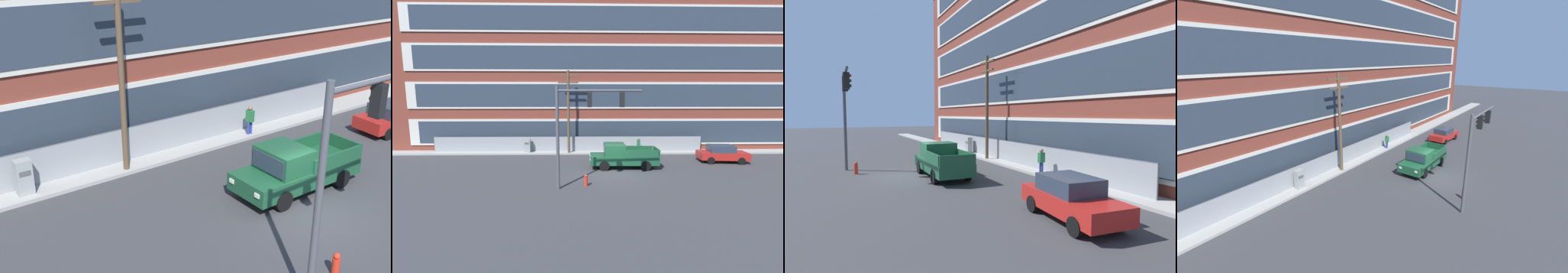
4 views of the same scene
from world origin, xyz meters
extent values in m
plane|color=#38383A|center=(0.00, 0.00, 0.00)|extent=(160.00, 160.00, 0.00)
cube|color=#9E9B93|center=(0.00, 7.83, 0.08)|extent=(80.00, 1.85, 0.16)
cube|color=brown|center=(2.50, 14.73, 9.76)|extent=(50.76, 11.95, 19.53)
cube|color=beige|center=(2.50, 8.69, 2.15)|extent=(46.70, 0.10, 2.81)
cube|color=#2D3844|center=(2.50, 8.63, 2.15)|extent=(44.67, 0.06, 2.34)
cube|color=beige|center=(2.50, 8.69, 6.05)|extent=(46.70, 0.10, 2.81)
cube|color=#2D3844|center=(2.50, 8.63, 6.05)|extent=(44.67, 0.06, 2.34)
cube|color=beige|center=(2.50, 8.69, 9.96)|extent=(46.70, 0.10, 2.81)
cube|color=#2D3844|center=(2.50, 8.63, 9.96)|extent=(44.67, 0.06, 2.34)
cube|color=beige|center=(2.50, 8.69, 13.87)|extent=(46.70, 0.10, 2.81)
cube|color=#2D3844|center=(2.50, 8.63, 13.87)|extent=(44.67, 0.06, 2.34)
cube|color=gray|center=(-3.81, 8.04, 0.85)|extent=(28.37, 0.04, 1.71)
cylinder|color=#4C4C51|center=(-17.99, 8.04, 0.85)|extent=(0.06, 0.06, 1.71)
cylinder|color=#4C4C51|center=(10.37, 8.04, 0.85)|extent=(0.06, 0.06, 1.71)
cylinder|color=#4C4C51|center=(-3.81, 8.04, 1.71)|extent=(28.37, 0.05, 0.05)
cylinder|color=#4C4C51|center=(-3.91, -3.41, 3.24)|extent=(0.20, 0.20, 6.47)
cylinder|color=#4C4C51|center=(-1.33, -3.41, 6.17)|extent=(5.16, 0.14, 0.14)
cube|color=black|center=(-1.92, -3.41, 5.62)|extent=(0.28, 0.32, 0.90)
cylinder|color=#4B0807|center=(-1.92, -3.23, 5.90)|extent=(0.04, 0.18, 0.18)
cylinder|color=#503E08|center=(-1.92, -3.23, 5.62)|extent=(0.04, 0.18, 0.18)
cylinder|color=green|center=(-1.92, -3.23, 5.34)|extent=(0.04, 0.18, 0.18)
cube|color=black|center=(0.06, -3.41, 5.62)|extent=(0.28, 0.32, 0.90)
cylinder|color=red|center=(0.06, -3.23, 5.90)|extent=(0.04, 0.18, 0.18)
cylinder|color=#503E08|center=(0.06, -3.23, 5.62)|extent=(0.04, 0.18, 0.18)
cylinder|color=#0A4011|center=(0.06, -3.23, 5.34)|extent=(0.04, 0.18, 0.18)
cube|color=#194C2D|center=(1.06, 1.73, 0.75)|extent=(5.57, 2.20, 0.70)
cube|color=#194C2D|center=(0.29, 1.74, 1.56)|extent=(1.70, 1.95, 0.92)
cube|color=#283342|center=(-0.56, 1.76, 1.56)|extent=(0.09, 1.72, 0.69)
cube|color=#194C2D|center=(2.29, 0.72, 1.38)|extent=(2.77, 0.17, 0.56)
cube|color=#194C2D|center=(2.32, 2.69, 1.38)|extent=(2.77, 0.17, 0.56)
cube|color=#194C2D|center=(3.79, 1.68, 1.38)|extent=(0.14, 2.01, 0.56)
cylinder|color=black|center=(-0.62, 0.79, 0.40)|extent=(0.80, 0.28, 0.80)
cylinder|color=black|center=(-0.58, 2.73, 0.40)|extent=(0.80, 0.28, 0.80)
cylinder|color=black|center=(2.70, 0.73, 0.40)|extent=(0.80, 0.28, 0.80)
cylinder|color=black|center=(2.74, 2.66, 0.40)|extent=(0.80, 0.28, 0.80)
cube|color=white|center=(-1.74, 1.05, 0.85)|extent=(0.06, 0.24, 0.16)
cube|color=white|center=(-1.71, 2.51, 0.85)|extent=(0.06, 0.24, 0.16)
cube|color=#AD1E19|center=(10.31, 3.42, 0.64)|extent=(4.32, 2.21, 0.64)
cube|color=#283342|center=(10.15, 3.44, 1.26)|extent=(2.23, 1.79, 0.60)
cylinder|color=black|center=(11.68, 4.13, 0.32)|extent=(0.66, 0.26, 0.64)
cylinder|color=black|center=(11.51, 2.46, 0.32)|extent=(0.66, 0.26, 0.64)
cylinder|color=black|center=(9.11, 4.39, 0.32)|extent=(0.66, 0.26, 0.64)
cylinder|color=black|center=(8.95, 2.71, 0.32)|extent=(0.66, 0.26, 0.64)
cylinder|color=brown|center=(-3.77, 7.24, 4.25)|extent=(0.26, 0.26, 8.50)
cube|color=brown|center=(-3.77, 7.24, 8.00)|extent=(2.37, 0.14, 0.14)
cube|color=brown|center=(-3.77, 7.24, 7.30)|extent=(2.01, 0.14, 0.14)
cube|color=#939993|center=(-8.13, 7.52, 0.81)|extent=(0.63, 0.45, 1.62)
cube|color=#515151|center=(-8.13, 7.28, 1.13)|extent=(0.44, 0.02, 0.20)
cylinder|color=navy|center=(3.40, 7.25, 0.42)|extent=(0.14, 0.14, 0.85)
cylinder|color=navy|center=(3.58, 7.25, 0.42)|extent=(0.14, 0.14, 0.85)
cube|color=#236B38|center=(3.49, 7.25, 1.15)|extent=(0.30, 0.43, 0.60)
sphere|color=#8C6647|center=(3.49, 7.25, 1.57)|extent=(0.24, 0.24, 0.24)
cylinder|color=red|center=(-2.15, -2.92, 0.29)|extent=(0.24, 0.24, 0.58)
sphere|color=red|center=(-2.15, -2.92, 0.67)|extent=(0.22, 0.22, 0.22)
camera|label=1|loc=(-12.85, -10.40, 9.36)|focal=45.00mm
camera|label=2|loc=(-2.39, -19.46, 5.65)|focal=24.00mm
camera|label=3|loc=(18.45, -4.14, 3.74)|focal=28.00mm
camera|label=4|loc=(-19.29, -7.48, 9.56)|focal=24.00mm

